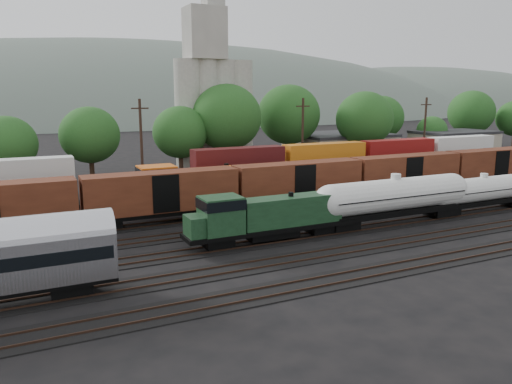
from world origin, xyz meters
name	(u,v)px	position (x,y,z in m)	size (l,w,h in m)	color
ground	(311,220)	(0.00, 0.00, 0.00)	(600.00, 600.00, 0.00)	black
tracks	(311,219)	(0.00, 0.00, 0.05)	(180.00, 33.20, 0.20)	black
green_locomotive	(263,216)	(-8.04, -5.00, 2.38)	(15.62, 2.76, 4.13)	black
tank_car_a	(395,197)	(6.33, -5.00, 2.80)	(18.05, 3.23, 4.73)	silver
tank_car_b	(483,190)	(18.51, -5.00, 2.37)	(15.05, 2.70, 3.95)	silver
orange_locomotive	(200,184)	(-8.44, 10.00, 2.71)	(19.12, 3.19, 4.78)	black
boxcar_string	(79,200)	(-21.74, 5.00, 3.12)	(122.80, 2.90, 4.20)	black
container_wall	(120,182)	(-16.24, 15.00, 2.82)	(164.27, 2.60, 5.80)	black
grain_silo	(213,102)	(3.28, 36.00, 11.26)	(13.40, 5.00, 29.00)	#A4A196
industrial_sheds	(234,154)	(6.63, 35.25, 2.56)	(119.38, 17.26, 5.10)	#9E937F
tree_band	(222,123)	(4.44, 35.15, 7.86)	(166.01, 21.53, 14.53)	black
utility_poles	(228,141)	(0.00, 22.00, 6.21)	(122.20, 0.36, 12.00)	black
distant_hills	(111,150)	(23.92, 260.00, -20.56)	(860.00, 286.00, 130.00)	#59665B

